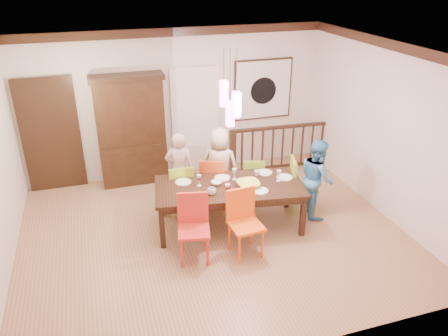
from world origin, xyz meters
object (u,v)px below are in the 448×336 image
object	(u,v)px
chair_end_right	(304,182)
person_end_right	(317,178)
china_hutch	(131,130)
person_far_left	(180,170)
balustrade	(283,146)
chair_far_left	(180,185)
person_far_mid	(219,165)
dining_table	(229,189)

from	to	relation	value
chair_end_right	person_end_right	distance (m)	0.24
china_hutch	person_far_left	bearing A→B (deg)	-61.42
balustrade	person_far_left	size ratio (longest dim) A/B	1.65
chair_far_left	person_end_right	xyz separation A→B (m)	(2.21, -0.75, 0.16)
chair_far_left	person_far_left	distance (m)	0.28
chair_end_right	person_far_mid	size ratio (longest dim) A/B	0.71
dining_table	person_far_left	size ratio (longest dim) A/B	1.81
person_far_left	chair_end_right	bearing A→B (deg)	177.07
chair_end_right	person_far_left	xyz separation A→B (m)	(-1.99, 0.84, 0.13)
person_end_right	chair_far_left	bearing A→B (deg)	80.50
china_hutch	person_far_left	distance (m)	1.45
dining_table	balustrade	size ratio (longest dim) A/B	1.09
chair_far_left	china_hutch	distance (m)	1.66
chair_end_right	person_far_left	bearing A→B (deg)	83.32
china_hutch	person_far_mid	world-z (taller)	china_hutch
person_far_left	person_far_mid	world-z (taller)	person_far_mid
chair_far_left	chair_end_right	xyz separation A→B (m)	(2.05, -0.62, 0.04)
china_hutch	chair_end_right	bearing A→B (deg)	-37.85
china_hutch	balustrade	distance (m)	3.11
person_end_right	person_far_mid	bearing A→B (deg)	66.26
dining_table	person_end_right	size ratio (longest dim) A/B	1.83
dining_table	china_hutch	distance (m)	2.52
chair_far_left	person_far_mid	bearing A→B (deg)	-167.54
person_end_right	balustrade	bearing A→B (deg)	2.54
chair_end_right	china_hutch	xyz separation A→B (m)	(-2.66, 2.06, 0.51)
chair_far_left	chair_end_right	bearing A→B (deg)	162.31
chair_far_left	person_far_mid	world-z (taller)	person_far_mid
chair_far_left	person_far_left	xyz separation A→B (m)	(0.06, 0.22, 0.17)
chair_far_left	person_end_right	world-z (taller)	person_end_right
chair_far_left	person_far_left	size ratio (longest dim) A/B	0.66
chair_far_left	china_hutch	xyz separation A→B (m)	(-0.61, 1.44, 0.55)
chair_far_left	person_end_right	distance (m)	2.34
chair_far_left	chair_end_right	size ratio (longest dim) A/B	0.93
chair_end_right	person_far_left	distance (m)	2.16
balustrade	dining_table	bearing A→B (deg)	-131.40
person_far_left	chair_far_left	bearing A→B (deg)	94.99
person_end_right	china_hutch	bearing A→B (deg)	61.37
chair_far_left	person_far_left	bearing A→B (deg)	-105.74
person_end_right	dining_table	bearing A→B (deg)	97.10
dining_table	chair_far_left	distance (m)	0.98
balustrade	person_end_right	distance (m)	1.87
dining_table	person_end_right	world-z (taller)	person_end_right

